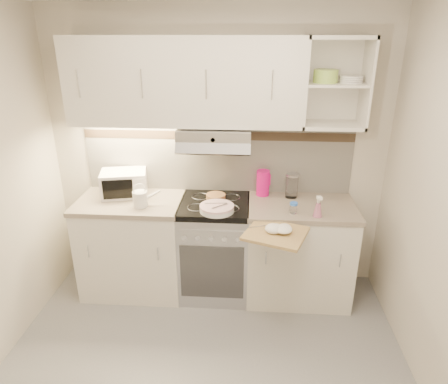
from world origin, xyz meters
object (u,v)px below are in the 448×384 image
object	(u,v)px
glass_jar	(292,185)
pink_pitcher	(263,183)
watering_can	(141,198)
cutting_board	(276,234)
electric_range	(215,248)
spray_bottle	(318,208)
plate_stack	(217,208)
microwave	(124,183)

from	to	relation	value
glass_jar	pink_pitcher	bearing A→B (deg)	173.26
watering_can	cutting_board	xyz separation A→B (m)	(1.11, -0.36, -0.10)
electric_range	pink_pitcher	distance (m)	0.73
cutting_board	watering_can	bearing A→B (deg)	-177.43
electric_range	pink_pitcher	world-z (taller)	pink_pitcher
pink_pitcher	spray_bottle	size ratio (longest dim) A/B	1.21
plate_stack	spray_bottle	xyz separation A→B (m)	(0.81, -0.04, 0.05)
electric_range	microwave	world-z (taller)	microwave
plate_stack	electric_range	bearing A→B (deg)	101.24
plate_stack	spray_bottle	world-z (taller)	spray_bottle
pink_pitcher	spray_bottle	xyz separation A→B (m)	(0.43, -0.42, -0.04)
electric_range	watering_can	distance (m)	0.81
glass_jar	spray_bottle	size ratio (longest dim) A/B	1.15
plate_stack	glass_jar	distance (m)	0.73
watering_can	plate_stack	bearing A→B (deg)	-26.67
watering_can	spray_bottle	size ratio (longest dim) A/B	1.23
pink_pitcher	cutting_board	distance (m)	0.70
electric_range	plate_stack	xyz separation A→B (m)	(0.04, -0.18, 0.48)
watering_can	electric_range	bearing A→B (deg)	-10.21
plate_stack	glass_jar	world-z (taller)	glass_jar
pink_pitcher	cutting_board	world-z (taller)	pink_pitcher
plate_stack	pink_pitcher	bearing A→B (deg)	44.82
electric_range	plate_stack	world-z (taller)	plate_stack
electric_range	spray_bottle	bearing A→B (deg)	-14.57
electric_range	spray_bottle	xyz separation A→B (m)	(0.85, -0.22, 0.52)
electric_range	pink_pitcher	xyz separation A→B (m)	(0.42, 0.20, 0.57)
microwave	glass_jar	distance (m)	1.50
electric_range	cutting_board	size ratio (longest dim) A/B	2.10
microwave	watering_can	size ratio (longest dim) A/B	1.91
watering_can	pink_pitcher	bearing A→B (deg)	-4.10
pink_pitcher	glass_jar	xyz separation A→B (m)	(0.25, -0.03, -0.01)
glass_jar	spray_bottle	distance (m)	0.43
plate_stack	pink_pitcher	world-z (taller)	pink_pitcher
plate_stack	watering_can	bearing A→B (deg)	174.80
pink_pitcher	glass_jar	bearing A→B (deg)	-13.76
microwave	pink_pitcher	size ratio (longest dim) A/B	1.93
microwave	cutting_board	world-z (taller)	microwave
electric_range	spray_bottle	distance (m)	1.02
watering_can	pink_pitcher	xyz separation A→B (m)	(1.03, 0.32, 0.04)
plate_stack	pink_pitcher	xyz separation A→B (m)	(0.38, 0.38, 0.09)
microwave	spray_bottle	world-z (taller)	microwave
cutting_board	spray_bottle	bearing A→B (deg)	58.19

